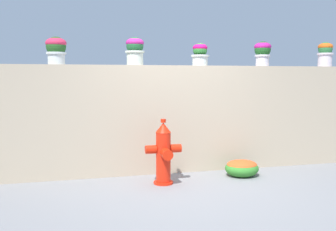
{
  "coord_description": "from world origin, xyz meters",
  "views": [
    {
      "loc": [
        -1.56,
        -4.78,
        1.53
      ],
      "look_at": [
        -0.08,
        0.94,
        0.93
      ],
      "focal_mm": 40.95,
      "sensor_mm": 36.0,
      "label": 1
    }
  ],
  "objects_px": {
    "potted_plant_1": "(56,48)",
    "potted_plant_5": "(325,53)",
    "potted_plant_4": "(263,51)",
    "potted_plant_2": "(135,49)",
    "flower_bush_left": "(242,167)",
    "potted_plant_3": "(200,53)",
    "fire_hydrant": "(164,154)"
  },
  "relations": [
    {
      "from": "potted_plant_3",
      "to": "flower_bush_left",
      "type": "bearing_deg",
      "value": -49.27
    },
    {
      "from": "potted_plant_3",
      "to": "fire_hydrant",
      "type": "height_order",
      "value": "potted_plant_3"
    },
    {
      "from": "potted_plant_3",
      "to": "potted_plant_2",
      "type": "bearing_deg",
      "value": -179.42
    },
    {
      "from": "potted_plant_1",
      "to": "potted_plant_5",
      "type": "xyz_separation_m",
      "value": [
        4.55,
        -0.05,
        0.01
      ]
    },
    {
      "from": "fire_hydrant",
      "to": "flower_bush_left",
      "type": "height_order",
      "value": "fire_hydrant"
    },
    {
      "from": "potted_plant_3",
      "to": "fire_hydrant",
      "type": "bearing_deg",
      "value": -138.12
    },
    {
      "from": "potted_plant_3",
      "to": "flower_bush_left",
      "type": "height_order",
      "value": "potted_plant_3"
    },
    {
      "from": "potted_plant_2",
      "to": "potted_plant_5",
      "type": "bearing_deg",
      "value": -0.19
    },
    {
      "from": "potted_plant_5",
      "to": "flower_bush_left",
      "type": "height_order",
      "value": "potted_plant_5"
    },
    {
      "from": "potted_plant_4",
      "to": "fire_hydrant",
      "type": "height_order",
      "value": "potted_plant_4"
    },
    {
      "from": "potted_plant_3",
      "to": "fire_hydrant",
      "type": "distance_m",
      "value": 1.81
    },
    {
      "from": "potted_plant_5",
      "to": "fire_hydrant",
      "type": "xyz_separation_m",
      "value": [
        -3.1,
        -0.68,
        -1.52
      ]
    },
    {
      "from": "potted_plant_2",
      "to": "potted_plant_4",
      "type": "bearing_deg",
      "value": 0.98
    },
    {
      "from": "potted_plant_4",
      "to": "potted_plant_5",
      "type": "height_order",
      "value": "potted_plant_5"
    },
    {
      "from": "potted_plant_4",
      "to": "flower_bush_left",
      "type": "height_order",
      "value": "potted_plant_4"
    },
    {
      "from": "fire_hydrant",
      "to": "flower_bush_left",
      "type": "relative_size",
      "value": 1.78
    },
    {
      "from": "potted_plant_4",
      "to": "fire_hydrant",
      "type": "bearing_deg",
      "value": -159.15
    },
    {
      "from": "potted_plant_3",
      "to": "flower_bush_left",
      "type": "relative_size",
      "value": 0.69
    },
    {
      "from": "potted_plant_1",
      "to": "potted_plant_4",
      "type": "bearing_deg",
      "value": 0.06
    },
    {
      "from": "potted_plant_2",
      "to": "fire_hydrant",
      "type": "height_order",
      "value": "potted_plant_2"
    },
    {
      "from": "potted_plant_5",
      "to": "potted_plant_2",
      "type": "bearing_deg",
      "value": 179.81
    },
    {
      "from": "fire_hydrant",
      "to": "flower_bush_left",
      "type": "bearing_deg",
      "value": 5.48
    },
    {
      "from": "potted_plant_4",
      "to": "potted_plant_2",
      "type": "bearing_deg",
      "value": -179.02
    },
    {
      "from": "potted_plant_2",
      "to": "flower_bush_left",
      "type": "xyz_separation_m",
      "value": [
        1.56,
        -0.57,
        -1.82
      ]
    },
    {
      "from": "potted_plant_3",
      "to": "potted_plant_4",
      "type": "bearing_deg",
      "value": 1.36
    },
    {
      "from": "potted_plant_3",
      "to": "potted_plant_4",
      "type": "xyz_separation_m",
      "value": [
        1.13,
        0.03,
        0.05
      ]
    },
    {
      "from": "potted_plant_3",
      "to": "fire_hydrant",
      "type": "xyz_separation_m",
      "value": [
        -0.78,
        -0.7,
        -1.47
      ]
    },
    {
      "from": "potted_plant_1",
      "to": "potted_plant_2",
      "type": "bearing_deg",
      "value": -1.66
    },
    {
      "from": "potted_plant_5",
      "to": "potted_plant_4",
      "type": "bearing_deg",
      "value": 177.64
    },
    {
      "from": "potted_plant_1",
      "to": "potted_plant_4",
      "type": "xyz_separation_m",
      "value": [
        3.36,
        0.0,
        0.01
      ]
    },
    {
      "from": "flower_bush_left",
      "to": "potted_plant_1",
      "type": "bearing_deg",
      "value": 167.59
    },
    {
      "from": "potted_plant_2",
      "to": "potted_plant_3",
      "type": "bearing_deg",
      "value": 0.58
    }
  ]
}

